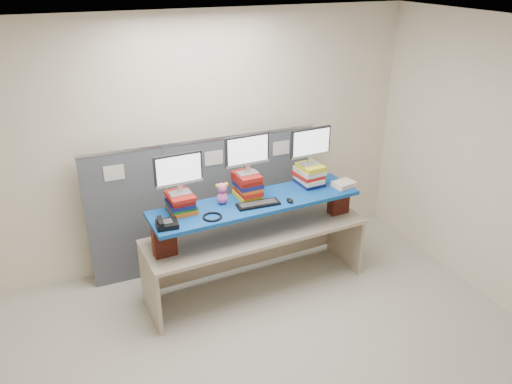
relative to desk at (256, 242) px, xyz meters
name	(u,v)px	position (x,y,z in m)	size (l,w,h in m)	color
room	(274,224)	(-0.32, -1.10, 0.83)	(5.00, 4.00, 2.80)	beige
cubicle_partition	(206,203)	(-0.32, 0.68, 0.20)	(2.60, 0.06, 1.53)	#40444B
desk	(256,242)	(0.00, 0.00, 0.00)	(2.36, 0.81, 0.71)	tan
brick_pier_left	(164,241)	(-0.97, -0.11, 0.29)	(0.21, 0.12, 0.29)	maroon
brick_pier_right	(339,201)	(0.98, 0.01, 0.29)	(0.21, 0.12, 0.29)	maroon
blue_board	(256,203)	(0.00, 0.00, 0.45)	(2.15, 0.54, 0.04)	#0B4093
book_stack_left	(181,202)	(-0.75, 0.08, 0.57)	(0.27, 0.32, 0.19)	#C24E12
book_stack_center	(247,185)	(-0.04, 0.12, 0.61)	(0.25, 0.31, 0.26)	yellow
book_stack_right	(309,175)	(0.69, 0.16, 0.59)	(0.28, 0.33, 0.23)	#131854
monitor_left	(179,171)	(-0.75, 0.08, 0.89)	(0.46, 0.14, 0.40)	#B2B2B7
monitor_center	(247,152)	(-0.04, 0.12, 0.96)	(0.46, 0.14, 0.40)	#B2B2B7
monitor_right	(311,144)	(0.68, 0.16, 0.93)	(0.46, 0.14, 0.40)	#B2B2B7
keyboard	(258,204)	(-0.02, -0.09, 0.49)	(0.43, 0.16, 0.03)	black
mouse	(290,200)	(0.30, -0.15, 0.49)	(0.06, 0.10, 0.03)	black
desk_phone	(166,224)	(-0.95, -0.17, 0.50)	(0.20, 0.19, 0.08)	black
headset	(212,217)	(-0.51, -0.17, 0.48)	(0.19, 0.19, 0.02)	black
plush_toy	(222,193)	(-0.33, 0.08, 0.59)	(0.13, 0.10, 0.22)	#EE5AA6
binder_stack	(344,184)	(1.00, -0.04, 0.50)	(0.26, 0.22, 0.05)	beige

